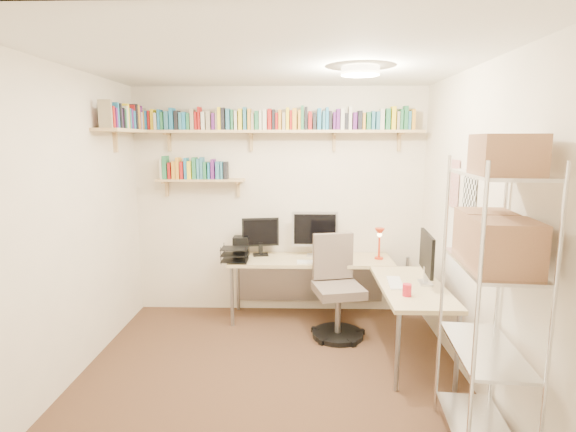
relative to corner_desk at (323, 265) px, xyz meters
name	(u,v)px	position (x,y,z in m)	size (l,w,h in m)	color
ground	(271,375)	(-0.48, -0.99, -0.67)	(3.20, 3.20, 0.00)	#41251C
room_shell	(271,190)	(-0.47, -0.99, 0.88)	(3.24, 3.04, 2.52)	#F0E1C4
wall_shelves	(236,131)	(-0.91, 0.31, 1.36)	(3.12, 1.09, 0.80)	tan
corner_desk	(323,265)	(0.00, 0.00, 0.00)	(2.07, 1.75, 1.17)	tan
office_chair	(337,294)	(0.12, -0.18, -0.24)	(0.54, 0.54, 1.01)	black
wire_rack	(495,240)	(0.88, -1.90, 0.70)	(0.46, 0.82, 1.96)	silver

